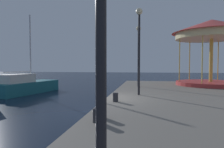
% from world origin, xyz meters
% --- Properties ---
extents(ground_plane, '(120.00, 120.00, 0.00)m').
position_xyz_m(ground_plane, '(0.00, 0.00, 0.00)').
color(ground_plane, black).
extents(sailboat_teal, '(3.16, 6.57, 6.84)m').
position_xyz_m(sailboat_teal, '(-8.23, 5.96, 0.67)').
color(sailboat_teal, '#19606B').
rests_on(sailboat_teal, ground).
extents(carousel, '(6.22, 6.22, 5.30)m').
position_xyz_m(carousel, '(7.17, 7.55, 4.75)').
color(carousel, '#B23333').
rests_on(carousel, quay_dock).
extents(lamp_post_mid_promenade, '(0.36, 0.36, 4.71)m').
position_xyz_m(lamp_post_mid_promenade, '(1.57, 1.14, 3.98)').
color(lamp_post_mid_promenade, black).
rests_on(lamp_post_mid_promenade, quay_dock).
extents(lamp_post_far_end, '(0.36, 0.36, 4.61)m').
position_xyz_m(lamp_post_far_end, '(1.38, 5.69, 3.92)').
color(lamp_post_far_end, black).
rests_on(lamp_post_far_end, quay_dock).
extents(bollard_north, '(0.24, 0.24, 0.40)m').
position_xyz_m(bollard_north, '(0.53, -3.92, 1.00)').
color(bollard_north, '#2D2D33').
rests_on(bollard_north, quay_dock).
extents(bollard_south, '(0.24, 0.24, 0.40)m').
position_xyz_m(bollard_south, '(0.57, -4.50, 1.00)').
color(bollard_south, '#2D2D33').
rests_on(bollard_south, quay_dock).
extents(bollard_center, '(0.24, 0.24, 0.40)m').
position_xyz_m(bollard_center, '(0.61, -1.12, 1.00)').
color(bollard_center, '#2D2D33').
rests_on(bollard_center, quay_dock).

